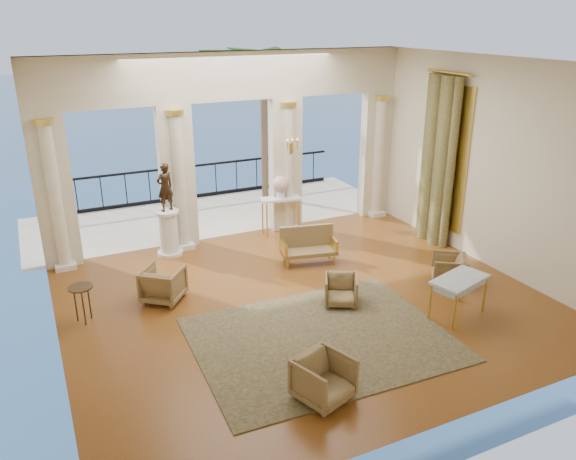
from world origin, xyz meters
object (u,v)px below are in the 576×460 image
game_table (460,282)px  armchair_a (324,377)px  armchair_d (163,282)px  pedestal (169,233)px  armchair_b (341,289)px  side_table (81,292)px  statue (165,187)px  console_table (281,204)px  armchair_c (449,268)px  settee (308,245)px

game_table → armchair_a: bearing=-178.7°
armchair_d → pedestal: pedestal is taller
armchair_b → pedestal: (-2.39, 3.82, 0.20)m
armchair_a → side_table: armchair_a is taller
armchair_a → statue: (-0.68, 6.22, 1.26)m
armchair_a → armchair_d: armchair_d is taller
side_table → armchair_b: bearing=-17.3°
game_table → console_table: bearing=86.4°
pedestal → side_table: (-2.20, -2.39, 0.09)m
armchair_c → game_table: bearing=2.1°
armchair_c → side_table: (-7.06, 1.63, 0.26)m
armchair_c → statue: size_ratio=0.62×
armchair_c → statue: (-4.87, 4.02, 1.29)m
statue → side_table: (-2.20, -2.39, -1.03)m
game_table → console_table: size_ratio=1.18×
armchair_a → game_table: game_table is taller
armchair_d → armchair_a: bearing=147.9°
armchair_a → armchair_b: (1.71, 2.41, -0.06)m
pedestal → armchair_b: bearing=-58.0°
armchair_a → console_table: bearing=51.1°
armchair_b → armchair_a: bearing=-96.7°
pedestal → side_table: 3.25m
side_table → statue: bearing=47.4°
armchair_b → armchair_c: size_ratio=0.92×
armchair_d → side_table: 1.55m
armchair_c → statue: statue is taller
armchair_a → pedestal: size_ratio=0.70×
settee → side_table: (-4.92, -0.61, 0.20)m
armchair_a → statue: bearing=76.8°
armchair_d → pedestal: (0.68, 2.19, 0.14)m
armchair_d → console_table: console_table is taller
armchair_a → armchair_b: 2.95m
statue → side_table: size_ratio=1.56×
armchair_a → armchair_d: size_ratio=1.00×
armchair_c → settee: size_ratio=0.52×
armchair_a → armchair_c: (4.19, 2.21, -0.03)m
armchair_d → settee: bearing=-133.8°
armchair_a → game_table: size_ratio=0.61×
console_table → armchair_c: bearing=-54.7°
pedestal → armchair_c: bearing=-39.5°
settee → armchair_b: bearing=-87.1°
armchair_a → settee: settee is taller
armchair_b → statue: (-2.39, 3.82, 1.32)m
side_table → game_table: bearing=-23.5°
settee → game_table: bearing=-55.2°
armchair_d → statue: size_ratio=0.68×
pedestal → statue: 1.12m
pedestal → console_table: pedestal is taller
armchair_b → armchair_d: 3.47m
settee → statue: 3.48m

